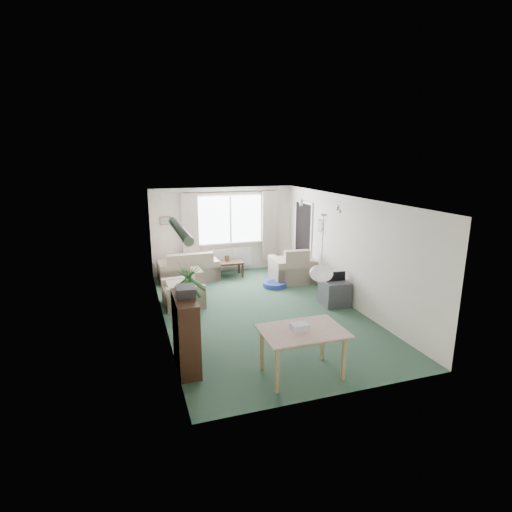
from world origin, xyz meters
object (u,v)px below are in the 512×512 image
object	(u,v)px
sofa	(188,265)
armchair_left	(183,288)
coffee_table	(226,269)
bookshelf	(186,333)
armchair_corner	(291,264)
houseplant	(190,303)
pet_bed	(275,284)
tv_cube	(334,293)
dining_table	(302,353)

from	to	relation	value
sofa	armchair_left	bearing A→B (deg)	76.17
coffee_table	bookshelf	size ratio (longest dim) A/B	0.80
armchair_corner	bookshelf	distance (m)	4.91
armchair_left	bookshelf	bearing A→B (deg)	-9.47
armchair_corner	houseplant	world-z (taller)	houseplant
bookshelf	armchair_corner	bearing A→B (deg)	48.07
armchair_left	armchair_corner	bearing A→B (deg)	104.21
armchair_corner	pet_bed	distance (m)	0.78
armchair_left	tv_cube	xyz separation A→B (m)	(3.20, -1.02, -0.12)
dining_table	tv_cube	world-z (taller)	dining_table
armchair_corner	coffee_table	world-z (taller)	armchair_corner
houseplant	pet_bed	size ratio (longest dim) A/B	2.49
armchair_left	pet_bed	xyz separation A→B (m)	(2.38, 0.57, -0.33)
pet_bed	sofa	bearing A→B (deg)	147.11
dining_table	bookshelf	bearing A→B (deg)	154.51
armchair_corner	houseplant	distance (m)	4.22
pet_bed	armchair_left	bearing A→B (deg)	-166.65
sofa	pet_bed	distance (m)	2.38
sofa	bookshelf	bearing A→B (deg)	79.23
armchair_corner	tv_cube	size ratio (longest dim) A/B	1.69
armchair_corner	tv_cube	xyz separation A→B (m)	(0.22, -1.91, -0.18)
armchair_corner	houseplant	bearing A→B (deg)	46.20
sofa	armchair_corner	size ratio (longest dim) A/B	1.52
coffee_table	tv_cube	xyz separation A→B (m)	(1.77, -2.84, 0.07)
armchair_left	bookshelf	distance (m)	2.76
tv_cube	armchair_corner	bearing A→B (deg)	100.88
sofa	tv_cube	xyz separation A→B (m)	(2.80, -2.87, -0.11)
armchair_corner	bookshelf	world-z (taller)	bookshelf
coffee_table	bookshelf	world-z (taller)	bookshelf
bookshelf	pet_bed	size ratio (longest dim) A/B	1.93
armchair_left	houseplant	size ratio (longest dim) A/B	0.58
bookshelf	houseplant	xyz separation A→B (m)	(0.19, 0.79, 0.17)
armchair_corner	coffee_table	size ratio (longest dim) A/B	1.10
houseplant	dining_table	xyz separation A→B (m)	(1.42, -1.56, -0.40)
dining_table	tv_cube	size ratio (longest dim) A/B	1.89
armchair_corner	coffee_table	distance (m)	1.82
coffee_table	pet_bed	distance (m)	1.58
sofa	tv_cube	world-z (taller)	sofa
sofa	coffee_table	world-z (taller)	sofa
coffee_table	houseplant	xyz separation A→B (m)	(-1.58, -3.75, 0.54)
dining_table	armchair_left	bearing A→B (deg)	109.95
coffee_table	dining_table	world-z (taller)	dining_table
houseplant	tv_cube	xyz separation A→B (m)	(3.35, 0.92, -0.48)
armchair_left	houseplant	world-z (taller)	houseplant
coffee_table	sofa	bearing A→B (deg)	178.09
coffee_table	dining_table	distance (m)	5.32
dining_table	tv_cube	bearing A→B (deg)	52.13
sofa	bookshelf	size ratio (longest dim) A/B	1.34
armchair_left	coffee_table	world-z (taller)	armchair_left
houseplant	dining_table	distance (m)	2.15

